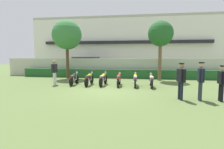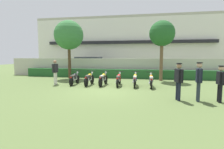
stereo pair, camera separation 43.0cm
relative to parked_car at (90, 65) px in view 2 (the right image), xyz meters
The scene contains 17 objects.
ground 10.47m from the parked_car, 67.66° to the right, with size 60.00×60.00×0.00m, color #566B38.
building 7.35m from the parked_car, 54.91° to the left, with size 24.03×6.50×6.94m.
compound_wall 4.78m from the parked_car, 33.95° to the right, with size 22.83×0.30×1.76m, color #BCB7A8.
hedge_row 5.23m from the parked_car, 40.36° to the right, with size 18.27×0.70×0.79m, color #235628.
parked_car is the anchor object (origin of this frame).
tree_near_inspector 5.19m from the parked_car, 97.15° to the right, with size 2.58×2.58×5.14m.
tree_far_side 9.14m from the parked_car, 30.89° to the right, with size 2.02×2.02×4.81m.
motorcycle_in_row_0 7.78m from the parked_car, 80.24° to the right, with size 0.60×1.81×0.95m.
motorcycle_in_row_1 8.13m from the parked_car, 72.58° to the right, with size 0.60×1.83×0.97m.
motorcycle_in_row_2 8.37m from the parked_car, 66.05° to the right, with size 0.60×1.88×0.98m.
motorcycle_in_row_3 8.87m from the parked_car, 59.73° to the right, with size 0.60×1.86×0.96m.
motorcycle_in_row_4 9.51m from the parked_car, 54.16° to the right, with size 0.60×1.93×0.98m.
motorcycle_in_row_5 10.22m from the parked_car, 49.78° to the right, with size 0.60×1.88×0.96m.
inspector_person 7.85m from the parked_car, 90.16° to the right, with size 0.23×0.69×1.72m.
officer_0 13.44m from the parked_car, 55.04° to the right, with size 0.32×0.66×1.70m.
officer_1 13.94m from the parked_car, 52.20° to the right, with size 0.29×0.68×1.74m.
officer_2 14.50m from the parked_car, 49.55° to the right, with size 0.25×0.65×1.60m.
Camera 2 is at (2.26, -9.73, 2.02)m, focal length 28.59 mm.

